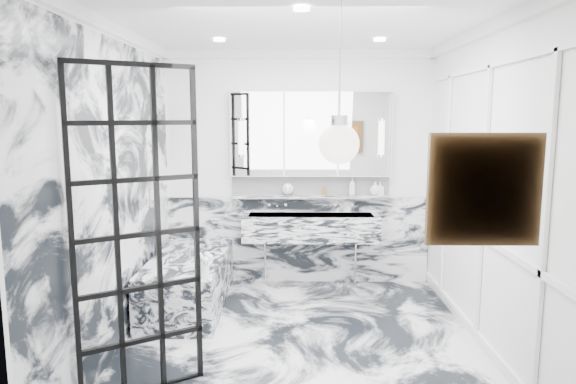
{
  "coord_description": "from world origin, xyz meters",
  "views": [
    {
      "loc": [
        -0.05,
        -4.38,
        2.03
      ],
      "look_at": [
        -0.11,
        0.5,
        1.31
      ],
      "focal_mm": 32.0,
      "sensor_mm": 36.0,
      "label": 1
    }
  ],
  "objects_px": {
    "trough_sink": "(311,227)",
    "bathtub": "(189,282)",
    "crittall_door": "(138,235)",
    "mirror_cabinet": "(311,134)"
  },
  "relations": [
    {
      "from": "trough_sink",
      "to": "bathtub",
      "type": "xyz_separation_m",
      "value": [
        -1.33,
        -0.66,
        -0.45
      ]
    },
    {
      "from": "bathtub",
      "to": "crittall_door",
      "type": "bearing_deg",
      "value": -89.64
    },
    {
      "from": "trough_sink",
      "to": "mirror_cabinet",
      "type": "relative_size",
      "value": 0.84
    },
    {
      "from": "trough_sink",
      "to": "mirror_cabinet",
      "type": "distance_m",
      "value": 1.1
    },
    {
      "from": "crittall_door",
      "to": "trough_sink",
      "type": "bearing_deg",
      "value": 29.67
    },
    {
      "from": "mirror_cabinet",
      "to": "bathtub",
      "type": "distance_m",
      "value": 2.2
    },
    {
      "from": "crittall_door",
      "to": "bathtub",
      "type": "distance_m",
      "value": 1.94
    },
    {
      "from": "crittall_door",
      "to": "mirror_cabinet",
      "type": "relative_size",
      "value": 1.25
    },
    {
      "from": "trough_sink",
      "to": "bathtub",
      "type": "distance_m",
      "value": 1.55
    },
    {
      "from": "crittall_door",
      "to": "bathtub",
      "type": "height_order",
      "value": "crittall_door"
    }
  ]
}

